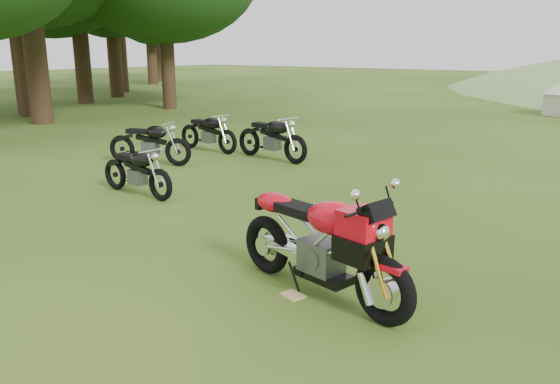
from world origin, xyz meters
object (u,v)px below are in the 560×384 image
Objects in this scene: sport_motorcycle at (320,235)px; plywood_board at (293,295)px; vintage_moto_d at (272,137)px; vintage_moto_a at (136,170)px; vintage_moto_c at (208,131)px; vintage_moto_b at (149,142)px.

plywood_board is at bearing -126.87° from sport_motorcycle.
sport_motorcycle is 0.69m from plywood_board.
vintage_moto_d is (-4.60, 5.29, 0.51)m from plywood_board.
plywood_board is 4.71m from vintage_moto_a.
vintage_moto_a is 4.20m from vintage_moto_c.
plywood_board is at bearing -37.22° from vintage_moto_c.
vintage_moto_a is at bearing 173.61° from sport_motorcycle.
vintage_moto_b is at bearing 164.07° from sport_motorcycle.
sport_motorcycle is 7.21m from vintage_moto_b.
vintage_moto_c is at bearing 72.76° from vintage_moto_b.
sport_motorcycle is at bearing -47.25° from vintage_moto_b.
plywood_board is 8.30m from vintage_moto_c.
vintage_moto_d reaches higher than vintage_moto_b.
sport_motorcycle is 1.27× the size of vintage_moto_a.
sport_motorcycle reaches higher than vintage_moto_d.
plywood_board is 7.13m from vintage_moto_b.
vintage_moto_c is at bearing -171.47° from vintage_moto_d.
plywood_board is at bearing -44.53° from vintage_moto_d.
vintage_moto_a is (-4.44, 1.49, 0.44)m from plywood_board.
vintage_moto_c is (-0.16, 1.89, -0.01)m from vintage_moto_b.
sport_motorcycle is at bearing 43.79° from plywood_board.
vintage_moto_b reaches higher than vintage_moto_a.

